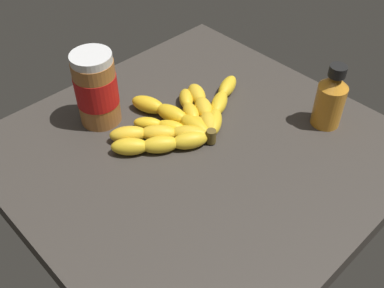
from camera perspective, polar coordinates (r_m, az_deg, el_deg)
ground_plane at (r=93.58cm, az=0.69°, el=-1.30°), size 73.12×71.36×4.79cm
banana_bunch at (r=95.34cm, az=-1.18°, el=3.03°), size 37.23×22.41×3.66cm
peanut_butter_jar at (r=95.36cm, az=-12.01°, el=6.83°), size 8.85×8.85×16.29cm
honey_bottle at (r=97.62cm, az=17.12°, el=5.51°), size 6.13×6.13×14.35cm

